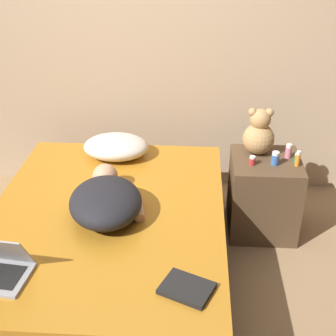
{
  "coord_description": "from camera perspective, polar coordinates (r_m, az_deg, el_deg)",
  "views": [
    {
      "loc": [
        0.5,
        -2.25,
        2.01
      ],
      "look_at": [
        0.35,
        0.23,
        0.65
      ],
      "focal_mm": 50.0,
      "sensor_mm": 36.0,
      "label": 1
    }
  ],
  "objects": [
    {
      "name": "person_lying",
      "position": [
        2.71,
        -7.54,
        -3.81
      ],
      "size": [
        0.5,
        0.69,
        0.2
      ],
      "rotation": [
        0.0,
        0.0,
        0.19
      ],
      "color": "black",
      "rests_on": "bed"
    },
    {
      "name": "ground_plane",
      "position": [
        3.06,
        -6.94,
        -12.59
      ],
      "size": [
        12.0,
        12.0,
        0.0
      ],
      "primitive_type": "plane",
      "color": "#937551"
    },
    {
      "name": "teddy_bear",
      "position": [
        3.22,
        11.03,
        4.09
      ],
      "size": [
        0.21,
        0.21,
        0.33
      ],
      "color": "tan",
      "rests_on": "nightstand"
    },
    {
      "name": "nightstand",
      "position": [
        3.33,
        11.51,
        -3.23
      ],
      "size": [
        0.46,
        0.46,
        0.55
      ],
      "color": "brown",
      "rests_on": "ground_plane"
    },
    {
      "name": "bottle_blue",
      "position": [
        3.13,
        12.95,
        1.15
      ],
      "size": [
        0.05,
        0.05,
        0.09
      ],
      "color": "#3866B2",
      "rests_on": "nightstand"
    },
    {
      "name": "book",
      "position": [
        2.24,
        2.29,
        -14.43
      ],
      "size": [
        0.28,
        0.26,
        0.02
      ],
      "rotation": [
        0.0,
        0.0,
        -0.42
      ],
      "color": "black",
      "rests_on": "bed"
    },
    {
      "name": "bottle_green",
      "position": [
        3.19,
        15.46,
        1.15
      ],
      "size": [
        0.04,
        0.04,
        0.07
      ],
      "color": "#3D8E4C",
      "rests_on": "nightstand"
    },
    {
      "name": "bottle_orange",
      "position": [
        3.14,
        15.55,
        1.1
      ],
      "size": [
        0.03,
        0.03,
        0.11
      ],
      "color": "orange",
      "rests_on": "nightstand"
    },
    {
      "name": "bottle_red",
      "position": [
        3.1,
        10.23,
        0.9
      ],
      "size": [
        0.04,
        0.04,
        0.06
      ],
      "color": "#B72D2D",
      "rests_on": "nightstand"
    },
    {
      "name": "wall_back",
      "position": [
        3.56,
        -4.81,
        17.18
      ],
      "size": [
        8.0,
        0.06,
        2.6
      ],
      "color": "tan",
      "rests_on": "ground_plane"
    },
    {
      "name": "bed",
      "position": [
        2.91,
        -7.21,
        -9.18
      ],
      "size": [
        1.4,
        1.84,
        0.47
      ],
      "color": "#2D2319",
      "rests_on": "ground_plane"
    },
    {
      "name": "pillow",
      "position": [
        3.35,
        -6.36,
        2.61
      ],
      "size": [
        0.46,
        0.36,
        0.16
      ],
      "color": "beige",
      "rests_on": "bed"
    },
    {
      "name": "bottle_pink",
      "position": [
        3.24,
        14.47,
        2.01
      ],
      "size": [
        0.04,
        0.04,
        0.1
      ],
      "color": "pink",
      "rests_on": "nightstand"
    }
  ]
}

